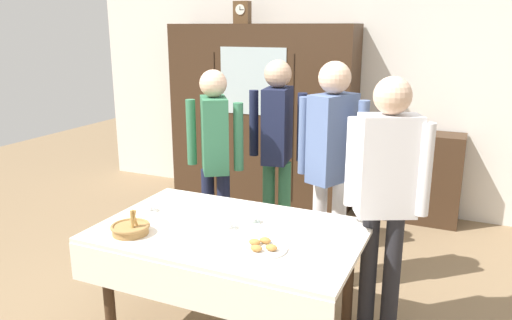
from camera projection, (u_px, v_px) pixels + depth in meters
ground_plane at (244, 318)px, 3.48m from camera, size 12.00×12.00×0.00m
back_wall at (346, 86)px, 5.46m from camera, size 6.40×0.10×2.70m
dining_table at (228, 246)px, 3.10m from camera, size 1.64×1.05×0.75m
wall_cabinet at (261, 115)px, 5.65m from camera, size 2.14×0.46×2.01m
mantel_clock at (242, 12)px, 5.44m from camera, size 0.18×0.11×0.24m
bookshelf_low at (412, 176)px, 5.16m from camera, size 0.97×0.35×0.94m
book_stack at (416, 128)px, 5.03m from camera, size 0.18×0.22×0.09m
tea_cup_near_left at (250, 219)px, 3.19m from camera, size 0.13×0.13×0.06m
tea_cup_near_right at (226, 225)px, 3.10m from camera, size 0.13×0.13×0.06m
tea_cup_mid_right at (147, 208)px, 3.39m from camera, size 0.13×0.13×0.06m
bread_basket at (131, 228)px, 3.03m from camera, size 0.24×0.24×0.16m
pastry_plate at (263, 247)px, 2.82m from camera, size 0.28×0.28×0.05m
spoon_center at (320, 220)px, 3.24m from camera, size 0.12×0.02×0.01m
spoon_mid_right at (277, 218)px, 3.27m from camera, size 0.12×0.02×0.01m
person_near_right_end at (215, 148)px, 4.09m from camera, size 0.52×0.41×1.65m
person_behind_table_left at (386, 184)px, 3.05m from camera, size 0.52×0.34×1.70m
person_by_cabinet at (277, 139)px, 4.24m from camera, size 0.52×0.39×1.72m
person_beside_shelf at (332, 154)px, 3.65m from camera, size 0.52×0.41×1.75m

